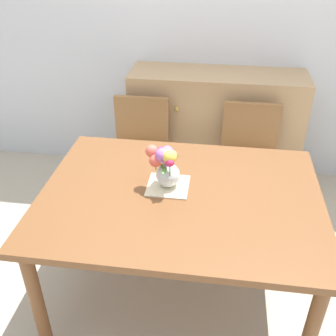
% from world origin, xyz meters
% --- Properties ---
extents(ground_plane, '(12.00, 12.00, 0.00)m').
position_xyz_m(ground_plane, '(0.00, 0.00, 0.00)').
color(ground_plane, '#B7AD99').
extents(back_wall, '(7.00, 0.10, 2.80)m').
position_xyz_m(back_wall, '(0.00, 1.60, 1.40)').
color(back_wall, silver).
rests_on(back_wall, ground_plane).
extents(dining_table, '(1.51, 1.13, 0.78)m').
position_xyz_m(dining_table, '(0.00, 0.00, 0.69)').
color(dining_table, brown).
rests_on(dining_table, ground_plane).
extents(chair_left, '(0.42, 0.42, 0.90)m').
position_xyz_m(chair_left, '(-0.41, 0.90, 0.52)').
color(chair_left, olive).
rests_on(chair_left, ground_plane).
extents(chair_right, '(0.42, 0.42, 0.90)m').
position_xyz_m(chair_right, '(0.41, 0.90, 0.52)').
color(chair_right, olive).
rests_on(chair_right, ground_plane).
extents(dresser, '(1.40, 0.47, 1.00)m').
position_xyz_m(dresser, '(0.15, 1.33, 0.50)').
color(dresser, tan).
rests_on(dresser, ground_plane).
extents(placemat, '(0.23, 0.23, 0.01)m').
position_xyz_m(placemat, '(-0.08, 0.06, 0.78)').
color(placemat, beige).
rests_on(placemat, dining_table).
extents(flower_vase, '(0.19, 0.21, 0.25)m').
position_xyz_m(flower_vase, '(-0.09, 0.05, 0.92)').
color(flower_vase, silver).
rests_on(flower_vase, placemat).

